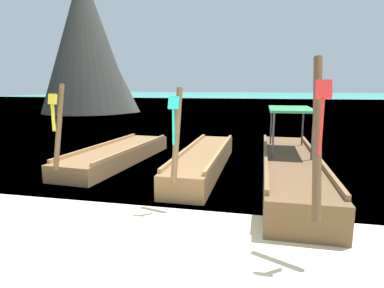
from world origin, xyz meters
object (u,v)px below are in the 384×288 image
longtail_boat_turquoise_ribbon (204,160)px  longtail_boat_red_ribbon (290,168)px  karst_rock (88,45)px  longtail_boat_yellow_ribbon (118,155)px

longtail_boat_turquoise_ribbon → longtail_boat_red_ribbon: size_ratio=0.82×
longtail_boat_turquoise_ribbon → longtail_boat_red_ribbon: 2.46m
longtail_boat_red_ribbon → karst_rock: karst_rock is taller
karst_rock → longtail_boat_yellow_ribbon: bearing=-58.4°
longtail_boat_yellow_ribbon → longtail_boat_turquoise_ribbon: (2.88, -0.39, 0.05)m
longtail_boat_yellow_ribbon → karst_rock: 22.18m
longtail_boat_yellow_ribbon → longtail_boat_red_ribbon: (5.24, -1.08, 0.12)m
longtail_boat_yellow_ribbon → longtail_boat_red_ribbon: bearing=-11.6°
longtail_boat_red_ribbon → karst_rock: size_ratio=0.58×
longtail_boat_yellow_ribbon → longtail_boat_turquoise_ribbon: size_ratio=0.92×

